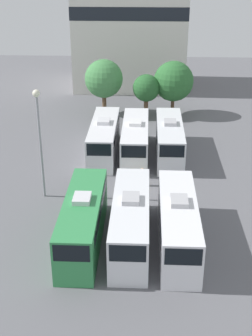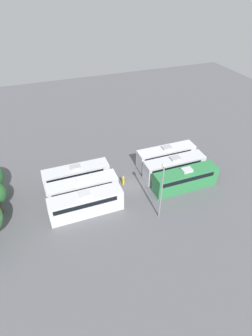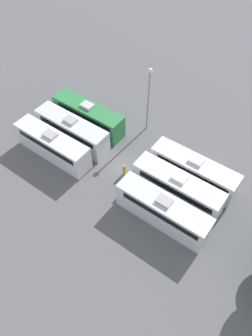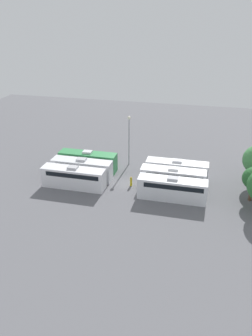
{
  "view_description": "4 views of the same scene",
  "coord_description": "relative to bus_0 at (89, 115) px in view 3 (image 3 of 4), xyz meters",
  "views": [
    {
      "loc": [
        0.97,
        -36.38,
        19.41
      ],
      "look_at": [
        -0.65,
        -1.27,
        2.79
      ],
      "focal_mm": 50.0,
      "sensor_mm": 36.0,
      "label": 1
    },
    {
      "loc": [
        -30.1,
        12.01,
        28.17
      ],
      "look_at": [
        1.11,
        0.39,
        2.91
      ],
      "focal_mm": 28.0,
      "sensor_mm": 36.0,
      "label": 2
    },
    {
      "loc": [
        20.6,
        15.87,
        31.09
      ],
      "look_at": [
        1.22,
        1.69,
        2.16
      ],
      "focal_mm": 35.0,
      "sensor_mm": 36.0,
      "label": 3
    },
    {
      "loc": [
        47.48,
        11.71,
        25.83
      ],
      "look_at": [
        -0.41,
        -0.12,
        2.63
      ],
      "focal_mm": 35.0,
      "sensor_mm": 36.0,
      "label": 4
    }
  ],
  "objects": [
    {
      "name": "ground_plane",
      "position": [
        3.42,
        7.94,
        -1.85
      ],
      "size": [
        111.91,
        111.91,
        0.0
      ],
      "primitive_type": "plane",
      "color": "slate"
    },
    {
      "name": "light_pole",
      "position": [
        -4.24,
        6.6,
        4.36
      ],
      "size": [
        0.6,
        0.6,
        9.41
      ],
      "color": "gray",
      "rests_on": "ground_plane"
    },
    {
      "name": "bus_2",
      "position": [
        6.77,
        -0.04,
        0.0
      ],
      "size": [
        2.61,
        10.48,
        3.72
      ],
      "color": "white",
      "rests_on": "ground_plane"
    },
    {
      "name": "bus_4",
      "position": [
        3.29,
        15.73,
        0.0
      ],
      "size": [
        2.61,
        10.48,
        3.72
      ],
      "color": "white",
      "rests_on": "ground_plane"
    },
    {
      "name": "worker_person",
      "position": [
        4.12,
        8.96,
        -1.05
      ],
      "size": [
        0.36,
        0.36,
        1.73
      ],
      "color": "gold",
      "rests_on": "ground_plane"
    },
    {
      "name": "bus_3",
      "position": [
        0.09,
        16.02,
        0.0
      ],
      "size": [
        2.61,
        10.48,
        3.72
      ],
      "color": "silver",
      "rests_on": "ground_plane"
    },
    {
      "name": "bus_1",
      "position": [
        3.41,
        0.14,
        0.0
      ],
      "size": [
        2.61,
        10.48,
        3.72
      ],
      "color": "silver",
      "rests_on": "ground_plane"
    },
    {
      "name": "bus_5",
      "position": [
        6.77,
        16.01,
        0.0
      ],
      "size": [
        2.61,
        10.48,
        3.72
      ],
      "color": "silver",
      "rests_on": "ground_plane"
    },
    {
      "name": "bus_0",
      "position": [
        0.0,
        0.0,
        0.0
      ],
      "size": [
        2.61,
        10.48,
        3.72
      ],
      "color": "#338C4C",
      "rests_on": "ground_plane"
    }
  ]
}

